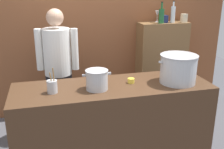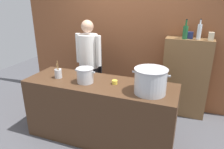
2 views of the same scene
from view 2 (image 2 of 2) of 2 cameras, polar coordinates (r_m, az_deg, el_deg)
ground_plane at (r=3.34m, az=-3.12°, el=-16.59°), size 8.00×8.00×0.00m
brick_back_panel at (r=4.02m, az=4.76°, el=13.08°), size 4.40×0.10×3.00m
prep_counter at (r=3.09m, az=-3.28°, el=-9.92°), size 2.14×0.70×0.90m
bar_cabinet at (r=3.85m, az=19.39°, el=-0.83°), size 0.76×0.32×1.38m
chef at (r=3.71m, az=-6.38°, el=3.95°), size 0.52×0.39×1.66m
stockpot_large at (r=2.56m, az=10.51°, el=-1.77°), size 0.46×0.41×0.31m
stockpot_small at (r=2.87m, az=-7.39°, el=-0.23°), size 0.30×0.24×0.21m
utensil_crock at (r=3.13m, az=-14.55°, el=0.30°), size 0.10×0.10×0.27m
butter_jar at (r=2.83m, az=0.74°, el=-2.10°), size 0.08×0.08×0.05m
wine_bottle_clear at (r=3.60m, az=22.83°, el=10.84°), size 0.07×0.07×0.32m
wine_bottle_green at (r=3.56m, az=19.48°, el=10.98°), size 0.08×0.08×0.31m
wine_glass_wide at (r=3.70m, az=19.52°, el=11.49°), size 0.07×0.07×0.17m
spice_tin_cream at (r=3.61m, az=25.57°, el=9.44°), size 0.08×0.08×0.13m
spice_tin_navy at (r=3.63m, az=20.66°, el=10.04°), size 0.09×0.09×0.11m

